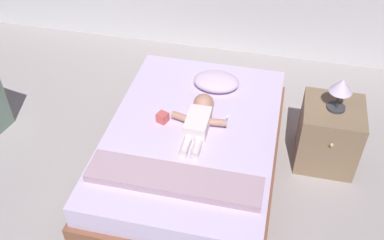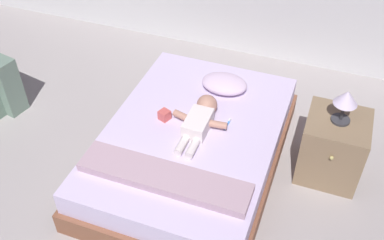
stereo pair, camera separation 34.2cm
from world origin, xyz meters
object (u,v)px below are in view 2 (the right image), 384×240
nightstand (332,147)px  lamp (346,100)px  bed (192,147)px  toothbrush (228,124)px  pillow (224,84)px  baby (200,119)px  toy_block (164,115)px

nightstand → lamp: bearing=90.0°
nightstand → lamp: 0.48m
bed → toothbrush: bearing=31.0°
bed → toothbrush: toothbrush is taller
pillow → baby: size_ratio=0.63×
lamp → toy_block: lamp is taller
nightstand → bed: bearing=-164.1°
lamp → pillow: bearing=164.4°
toothbrush → lamp: size_ratio=0.47×
toothbrush → nightstand: 0.86m
bed → pillow: bearing=81.7°
pillow → bed: bearing=-98.3°
pillow → toothbrush: bearing=-69.4°
nightstand → baby: bearing=-166.9°
toothbrush → lamp: 0.92m
baby → nightstand: bearing=13.1°
bed → toothbrush: (0.25, 0.15, 0.21)m
pillow → toy_block: size_ratio=3.88×
baby → toy_block: baby is taller
toothbrush → toy_block: 0.52m
baby → lamp: size_ratio=2.28×
nightstand → toy_block: nightstand is taller
baby → toothbrush: baby is taller
pillow → nightstand: size_ratio=0.72×
baby → lamp: (1.04, 0.24, 0.30)m
bed → lamp: size_ratio=7.12×
bed → lamp: bearing=15.9°
bed → baby: size_ratio=3.13×
lamp → toy_block: bearing=-168.8°
bed → pillow: (0.09, 0.59, 0.27)m
nightstand → toy_block: 1.37m
toothbrush → pillow: bearing=110.6°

